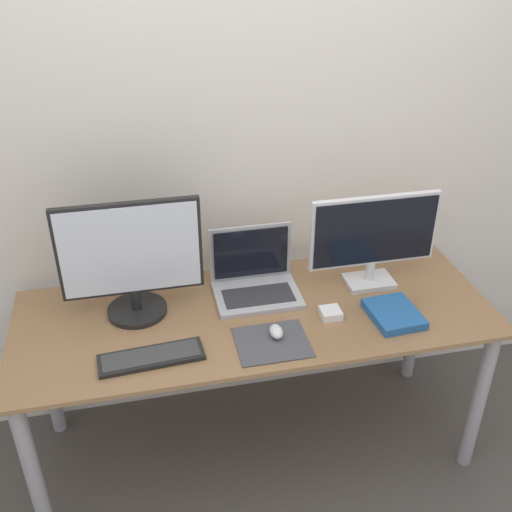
{
  "coord_description": "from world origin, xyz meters",
  "views": [
    {
      "loc": [
        -0.39,
        -1.45,
        2.03
      ],
      "look_at": [
        0.01,
        0.37,
        0.93
      ],
      "focal_mm": 42.0,
      "sensor_mm": 36.0,
      "label": 1
    }
  ],
  "objects_px": {
    "keyboard": "(151,357)",
    "power_brick": "(331,313)",
    "monitor_left": "(131,259)",
    "mouse": "(276,332)",
    "monitor_right": "(374,237)",
    "book": "(394,314)",
    "laptop": "(255,277)"
  },
  "relations": [
    {
      "from": "keyboard",
      "to": "power_brick",
      "type": "bearing_deg",
      "value": 8.64
    },
    {
      "from": "monitor_left",
      "to": "mouse",
      "type": "relative_size",
      "value": 6.84
    },
    {
      "from": "power_brick",
      "to": "monitor_right",
      "type": "bearing_deg",
      "value": 39.39
    },
    {
      "from": "monitor_right",
      "to": "mouse",
      "type": "xyz_separation_m",
      "value": [
        -0.45,
        -0.26,
        -0.19
      ]
    },
    {
      "from": "book",
      "to": "mouse",
      "type": "bearing_deg",
      "value": -177.55
    },
    {
      "from": "monitor_right",
      "to": "laptop",
      "type": "height_order",
      "value": "monitor_right"
    },
    {
      "from": "monitor_right",
      "to": "power_brick",
      "type": "height_order",
      "value": "monitor_right"
    },
    {
      "from": "mouse",
      "to": "keyboard",
      "type": "bearing_deg",
      "value": -176.62
    },
    {
      "from": "keyboard",
      "to": "power_brick",
      "type": "xyz_separation_m",
      "value": [
        0.67,
        0.1,
        0.01
      ]
    },
    {
      "from": "laptop",
      "to": "mouse",
      "type": "height_order",
      "value": "laptop"
    },
    {
      "from": "book",
      "to": "power_brick",
      "type": "height_order",
      "value": "book"
    },
    {
      "from": "monitor_right",
      "to": "book",
      "type": "relative_size",
      "value": 2.32
    },
    {
      "from": "laptop",
      "to": "mouse",
      "type": "xyz_separation_m",
      "value": [
        0.01,
        -0.31,
        -0.04
      ]
    },
    {
      "from": "monitor_left",
      "to": "monitor_right",
      "type": "bearing_deg",
      "value": 0.01
    },
    {
      "from": "laptop",
      "to": "power_brick",
      "type": "bearing_deg",
      "value": -44.24
    },
    {
      "from": "monitor_right",
      "to": "mouse",
      "type": "bearing_deg",
      "value": -150.09
    },
    {
      "from": "monitor_right",
      "to": "keyboard",
      "type": "distance_m",
      "value": 0.96
    },
    {
      "from": "power_brick",
      "to": "monitor_left",
      "type": "bearing_deg",
      "value": 165.25
    },
    {
      "from": "monitor_right",
      "to": "monitor_left",
      "type": "bearing_deg",
      "value": -179.99
    },
    {
      "from": "mouse",
      "to": "book",
      "type": "relative_size",
      "value": 0.34
    },
    {
      "from": "monitor_left",
      "to": "keyboard",
      "type": "distance_m",
      "value": 0.36
    },
    {
      "from": "keyboard",
      "to": "power_brick",
      "type": "distance_m",
      "value": 0.67
    },
    {
      "from": "monitor_right",
      "to": "mouse",
      "type": "relative_size",
      "value": 6.86
    },
    {
      "from": "monitor_right",
      "to": "power_brick",
      "type": "xyz_separation_m",
      "value": [
        -0.22,
        -0.18,
        -0.2
      ]
    },
    {
      "from": "keyboard",
      "to": "book",
      "type": "relative_size",
      "value": 1.64
    },
    {
      "from": "book",
      "to": "laptop",
      "type": "bearing_deg",
      "value": 148.24
    },
    {
      "from": "monitor_left",
      "to": "laptop",
      "type": "bearing_deg",
      "value": 5.89
    },
    {
      "from": "laptop",
      "to": "power_brick",
      "type": "height_order",
      "value": "laptop"
    },
    {
      "from": "laptop",
      "to": "keyboard",
      "type": "relative_size",
      "value": 0.91
    },
    {
      "from": "laptop",
      "to": "book",
      "type": "height_order",
      "value": "laptop"
    },
    {
      "from": "monitor_left",
      "to": "book",
      "type": "bearing_deg",
      "value": -14.53
    },
    {
      "from": "laptop",
      "to": "mouse",
      "type": "bearing_deg",
      "value": -87.94
    }
  ]
}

